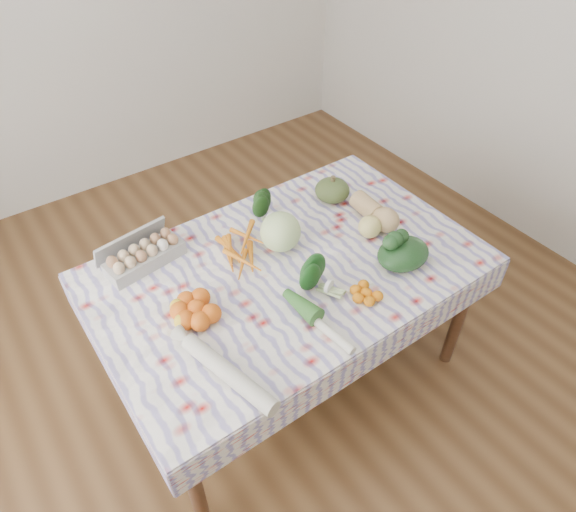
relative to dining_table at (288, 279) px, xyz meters
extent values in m
plane|color=#54361C|center=(0.00, 0.00, -0.68)|extent=(4.50, 4.50, 0.00)
cube|color=brown|center=(0.00, 0.00, 0.05)|extent=(1.60, 1.00, 0.04)
cylinder|color=brown|center=(-0.74, -0.44, -0.32)|extent=(0.06, 0.06, 0.71)
cylinder|color=brown|center=(0.74, -0.44, -0.32)|extent=(0.06, 0.06, 0.71)
cylinder|color=brown|center=(-0.74, 0.44, -0.32)|extent=(0.06, 0.06, 0.71)
cylinder|color=brown|center=(0.74, 0.44, -0.32)|extent=(0.06, 0.06, 0.71)
cube|color=white|center=(0.00, 0.00, 0.08)|extent=(1.66, 1.06, 0.01)
cube|color=#A0A09C|center=(-0.50, 0.37, 0.13)|extent=(0.36, 0.19, 0.09)
cube|color=orange|center=(-0.13, 0.18, 0.11)|extent=(0.30, 0.29, 0.05)
ellipsoid|color=#173A12|center=(0.11, 0.33, 0.14)|extent=(0.15, 0.13, 0.12)
ellipsoid|color=#475B2A|center=(0.46, 0.27, 0.14)|extent=(0.23, 0.23, 0.11)
sphere|color=#BFE28F|center=(0.04, 0.12, 0.17)|extent=(0.20, 0.20, 0.18)
ellipsoid|color=tan|center=(0.52, 0.01, 0.15)|extent=(0.14, 0.28, 0.13)
cube|color=#D95C12|center=(-0.46, -0.03, 0.13)|extent=(0.26, 0.26, 0.08)
ellipsoid|color=#144515|center=(0.02, -0.18, 0.14)|extent=(0.19, 0.19, 0.11)
cube|color=orange|center=(0.15, -0.33, 0.11)|extent=(0.16, 0.16, 0.05)
sphere|color=#E8D774|center=(0.42, -0.05, 0.14)|extent=(0.13, 0.13, 0.11)
ellipsoid|color=#153316|center=(0.42, -0.27, 0.14)|extent=(0.28, 0.24, 0.11)
cylinder|color=beige|center=(-0.50, -0.35, 0.12)|extent=(0.17, 0.45, 0.06)
cylinder|color=silver|center=(-0.10, -0.34, 0.10)|extent=(0.08, 0.36, 0.04)
camera|label=1|loc=(-0.94, -1.31, 1.62)|focal=32.00mm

